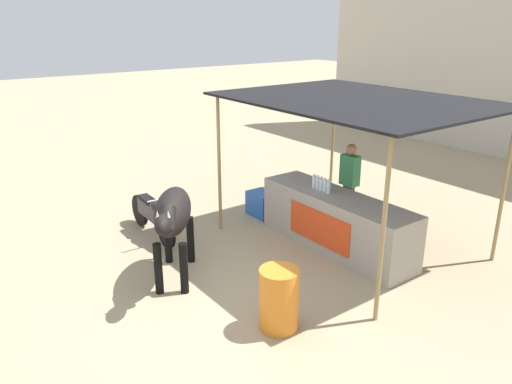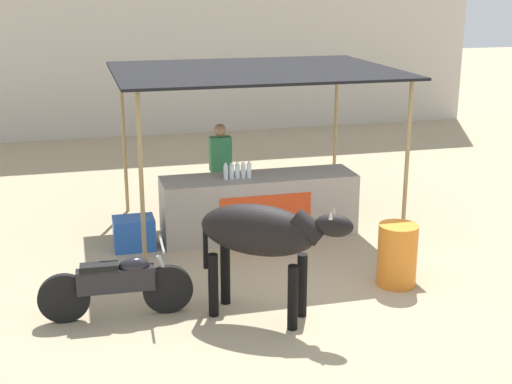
{
  "view_description": "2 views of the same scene",
  "coord_description": "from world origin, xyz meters",
  "px_view_note": "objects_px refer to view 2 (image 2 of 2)",
  "views": [
    {
      "loc": [
        5.51,
        -3.59,
        3.79
      ],
      "look_at": [
        -0.48,
        0.85,
        1.17
      ],
      "focal_mm": 35.0,
      "sensor_mm": 36.0,
      "label": 1
    },
    {
      "loc": [
        -2.69,
        -7.96,
        3.84
      ],
      "look_at": [
        -0.45,
        0.65,
        1.18
      ],
      "focal_mm": 50.0,
      "sensor_mm": 36.0,
      "label": 2
    }
  ],
  "objects_px": {
    "stall_counter": "(259,206)",
    "water_barrel": "(397,255)",
    "cow": "(263,235)",
    "vendor_behind_counter": "(221,173)",
    "motorcycle_parked": "(118,284)",
    "cooler_box": "(134,233)"
  },
  "relations": [
    {
      "from": "stall_counter",
      "to": "motorcycle_parked",
      "type": "bearing_deg",
      "value": -135.07
    },
    {
      "from": "water_barrel",
      "to": "cooler_box",
      "type": "bearing_deg",
      "value": 145.77
    },
    {
      "from": "water_barrel",
      "to": "cow",
      "type": "bearing_deg",
      "value": -166.65
    },
    {
      "from": "vendor_behind_counter",
      "to": "water_barrel",
      "type": "relative_size",
      "value": 2.0
    },
    {
      "from": "stall_counter",
      "to": "water_barrel",
      "type": "relative_size",
      "value": 3.64
    },
    {
      "from": "cooler_box",
      "to": "motorcycle_parked",
      "type": "xyz_separation_m",
      "value": [
        -0.38,
        -2.22,
        0.19
      ]
    },
    {
      "from": "cow",
      "to": "motorcycle_parked",
      "type": "relative_size",
      "value": 0.94
    },
    {
      "from": "stall_counter",
      "to": "cooler_box",
      "type": "bearing_deg",
      "value": -177.13
    },
    {
      "from": "cow",
      "to": "motorcycle_parked",
      "type": "height_order",
      "value": "cow"
    },
    {
      "from": "water_barrel",
      "to": "motorcycle_parked",
      "type": "relative_size",
      "value": 0.46
    },
    {
      "from": "stall_counter",
      "to": "vendor_behind_counter",
      "type": "xyz_separation_m",
      "value": [
        -0.44,
        0.75,
        0.37
      ]
    },
    {
      "from": "cow",
      "to": "water_barrel",
      "type": "bearing_deg",
      "value": 13.35
    },
    {
      "from": "motorcycle_parked",
      "to": "water_barrel",
      "type": "bearing_deg",
      "value": 0.71
    },
    {
      "from": "stall_counter",
      "to": "vendor_behind_counter",
      "type": "height_order",
      "value": "vendor_behind_counter"
    },
    {
      "from": "vendor_behind_counter",
      "to": "cooler_box",
      "type": "bearing_deg",
      "value": -150.41
    },
    {
      "from": "stall_counter",
      "to": "water_barrel",
      "type": "xyz_separation_m",
      "value": [
        1.26,
        -2.27,
        -0.07
      ]
    },
    {
      "from": "stall_counter",
      "to": "cooler_box",
      "type": "distance_m",
      "value": 1.96
    },
    {
      "from": "cow",
      "to": "stall_counter",
      "type": "bearing_deg",
      "value": 76.12
    },
    {
      "from": "stall_counter",
      "to": "motorcycle_parked",
      "type": "height_order",
      "value": "stall_counter"
    },
    {
      "from": "vendor_behind_counter",
      "to": "water_barrel",
      "type": "distance_m",
      "value": 3.5
    },
    {
      "from": "cow",
      "to": "motorcycle_parked",
      "type": "bearing_deg",
      "value": 165.89
    },
    {
      "from": "stall_counter",
      "to": "cow",
      "type": "xyz_separation_m",
      "value": [
        -0.67,
        -2.73,
        0.55
      ]
    }
  ]
}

